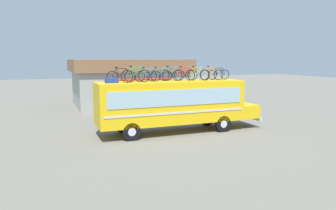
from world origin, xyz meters
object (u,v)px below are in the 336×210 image
object	(u,v)px
rooftop_bicycle_5	(172,75)
rooftop_bicycle_8	(212,74)
bus	(174,103)
rooftop_bicycle_3	(148,76)
rooftop_bicycle_1	(121,76)
rooftop_bicycle_2	(136,76)
rooftop_bicycle_7	(197,74)
rooftop_bicycle_6	(185,75)
luggage_bag_1	(112,80)
rooftop_bicycle_4	(159,75)
rooftop_bicycle_9	(219,74)

from	to	relation	value
rooftop_bicycle_5	rooftop_bicycle_8	size ratio (longest dim) A/B	1.04
bus	rooftop_bicycle_8	distance (m)	3.09
rooftop_bicycle_3	rooftop_bicycle_1	bearing A→B (deg)	-172.83
rooftop_bicycle_2	rooftop_bicycle_3	xyz separation A→B (m)	(0.86, 0.34, -0.04)
rooftop_bicycle_1	rooftop_bicycle_7	distance (m)	5.07
rooftop_bicycle_7	rooftop_bicycle_6	bearing A→B (deg)	179.18
rooftop_bicycle_1	rooftop_bicycle_5	xyz separation A→B (m)	(3.38, 0.44, 0.01)
rooftop_bicycle_2	rooftop_bicycle_3	distance (m)	0.93
rooftop_bicycle_2	rooftop_bicycle_7	distance (m)	4.24
luggage_bag_1	rooftop_bicycle_5	distance (m)	3.99
rooftop_bicycle_7	rooftop_bicycle_8	world-z (taller)	rooftop_bicycle_8
rooftop_bicycle_1	bus	bearing A→B (deg)	0.64
luggage_bag_1	rooftop_bicycle_3	size ratio (longest dim) A/B	0.42
rooftop_bicycle_2	rooftop_bicycle_4	distance (m)	1.75
rooftop_bicycle_7	rooftop_bicycle_8	xyz separation A→B (m)	(0.87, -0.37, 0.01)
rooftop_bicycle_3	rooftop_bicycle_4	size ratio (longest dim) A/B	1.01
rooftop_bicycle_6	rooftop_bicycle_9	bearing A→B (deg)	2.20
rooftop_bicycle_1	rooftop_bicycle_7	bearing A→B (deg)	2.24
bus	rooftop_bicycle_8	size ratio (longest dim) A/B	6.37
rooftop_bicycle_5	rooftop_bicycle_7	world-z (taller)	rooftop_bicycle_5
rooftop_bicycle_1	rooftop_bicycle_9	bearing A→B (deg)	2.62
rooftop_bicycle_2	rooftop_bicycle_1	bearing A→B (deg)	171.15
luggage_bag_1	rooftop_bicycle_4	world-z (taller)	rooftop_bicycle_4
luggage_bag_1	rooftop_bicycle_3	xyz separation A→B (m)	(2.27, 0.26, 0.23)
luggage_bag_1	bus	bearing A→B (deg)	1.26
rooftop_bicycle_6	rooftop_bicycle_7	xyz separation A→B (m)	(0.88, -0.01, -0.00)
bus	luggage_bag_1	bearing A→B (deg)	-178.74
bus	rooftop_bicycle_3	distance (m)	2.44
rooftop_bicycle_5	rooftop_bicycle_7	size ratio (longest dim) A/B	1.02
rooftop_bicycle_4	rooftop_bicycle_7	bearing A→B (deg)	-3.85
rooftop_bicycle_4	rooftop_bicycle_6	bearing A→B (deg)	-5.43
rooftop_bicycle_9	rooftop_bicycle_7	bearing A→B (deg)	-176.20
rooftop_bicycle_7	rooftop_bicycle_1	bearing A→B (deg)	-177.76
luggage_bag_1	rooftop_bicycle_1	bearing A→B (deg)	4.89
rooftop_bicycle_5	rooftop_bicycle_8	xyz separation A→B (m)	(2.56, -0.61, -0.01)
rooftop_bicycle_4	rooftop_bicycle_7	size ratio (longest dim) A/B	0.97
bus	rooftop_bicycle_7	distance (m)	2.41
rooftop_bicycle_3	rooftop_bicycle_2	bearing A→B (deg)	-158.24
rooftop_bicycle_3	rooftop_bicycle_9	size ratio (longest dim) A/B	1.05
rooftop_bicycle_4	rooftop_bicycle_8	distance (m)	3.47
luggage_bag_1	rooftop_bicycle_9	size ratio (longest dim) A/B	0.44
bus	luggage_bag_1	xyz separation A→B (m)	(-3.98, -0.09, 1.50)
luggage_bag_1	rooftop_bicycle_8	size ratio (longest dim) A/B	0.43
rooftop_bicycle_2	rooftop_bicycle_9	bearing A→B (deg)	4.25
rooftop_bicycle_1	rooftop_bicycle_7	size ratio (longest dim) A/B	1.01
bus	rooftop_bicycle_8	xyz separation A→B (m)	(2.54, -0.21, 1.75)
luggage_bag_1	rooftop_bicycle_3	bearing A→B (deg)	6.59
luggage_bag_1	rooftop_bicycle_8	bearing A→B (deg)	-1.06
rooftop_bicycle_8	rooftop_bicycle_4	bearing A→B (deg)	171.04
rooftop_bicycle_6	bus	bearing A→B (deg)	-167.69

